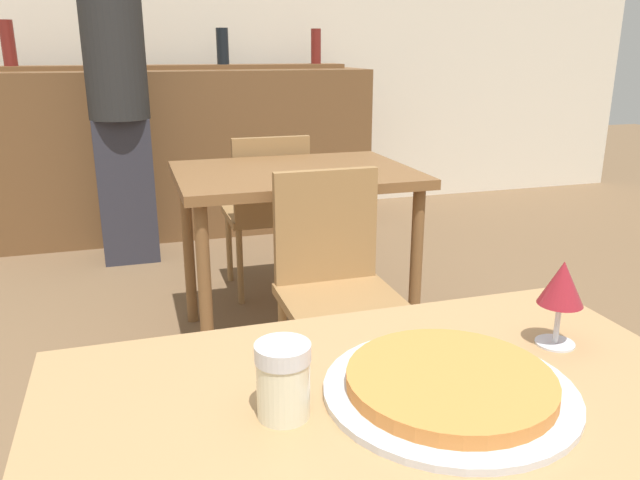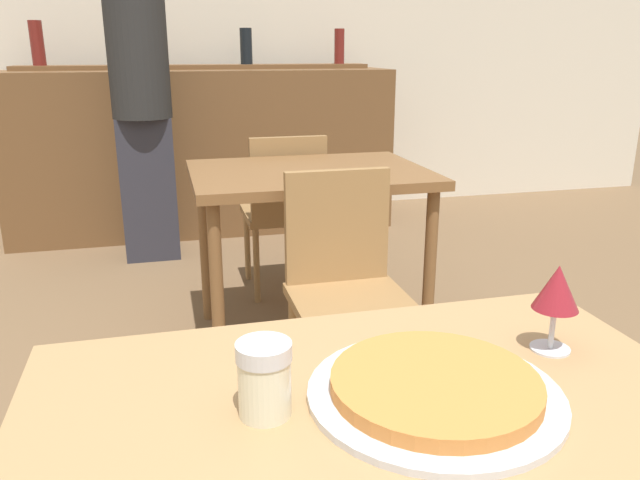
# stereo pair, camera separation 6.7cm
# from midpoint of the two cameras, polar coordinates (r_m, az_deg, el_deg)

# --- Properties ---
(wall_back) EXTENTS (8.00, 0.05, 2.80)m
(wall_back) POSITION_cam_midpoint_polar(r_m,az_deg,el_deg) (4.91, -14.19, 18.43)
(wall_back) COLOR silver
(wall_back) RESTS_ON ground_plane
(dining_table_near) EXTENTS (1.07, 0.73, 0.74)m
(dining_table_near) POSITION_cam_midpoint_polar(r_m,az_deg,el_deg) (1.01, 5.00, -19.68)
(dining_table_near) COLOR #A87F51
(dining_table_near) RESTS_ON ground_plane
(dining_table_far) EXTENTS (0.98, 0.74, 0.76)m
(dining_table_far) POSITION_cam_midpoint_polar(r_m,az_deg,el_deg) (2.64, -3.07, 4.37)
(dining_table_far) COLOR brown
(dining_table_far) RESTS_ON ground_plane
(bar_counter) EXTENTS (2.60, 0.56, 1.11)m
(bar_counter) POSITION_cam_midpoint_polar(r_m,az_deg,el_deg) (4.46, -12.99, 7.76)
(bar_counter) COLOR brown
(bar_counter) RESTS_ON ground_plane
(bar_back_shelf) EXTENTS (2.39, 0.24, 0.31)m
(bar_back_shelf) POSITION_cam_midpoint_polar(r_m,az_deg,el_deg) (4.54, -14.09, 15.59)
(bar_back_shelf) COLOR brown
(bar_back_shelf) RESTS_ON bar_counter
(chair_far_side_front) EXTENTS (0.40, 0.40, 0.84)m
(chair_far_side_front) POSITION_cam_midpoint_polar(r_m,az_deg,el_deg) (2.20, 0.46, -3.29)
(chair_far_side_front) COLOR olive
(chair_far_side_front) RESTS_ON ground_plane
(chair_far_side_back) EXTENTS (0.40, 0.40, 0.84)m
(chair_far_side_back) POSITION_cam_midpoint_polar(r_m,az_deg,el_deg) (3.20, -5.40, 3.20)
(chair_far_side_back) COLOR olive
(chair_far_side_back) RESTS_ON ground_plane
(pizza_tray) EXTENTS (0.39, 0.39, 0.04)m
(pizza_tray) POSITION_cam_midpoint_polar(r_m,az_deg,el_deg) (1.00, 9.87, -12.96)
(pizza_tray) COLOR silver
(pizza_tray) RESTS_ON dining_table_near
(cheese_shaker) EXTENTS (0.08, 0.08, 0.11)m
(cheese_shaker) POSITION_cam_midpoint_polar(r_m,az_deg,el_deg) (0.92, -5.53, -12.62)
(cheese_shaker) COLOR beige
(cheese_shaker) RESTS_ON dining_table_near
(person_standing) EXTENTS (0.34, 0.34, 1.80)m
(person_standing) POSITION_cam_midpoint_polar(r_m,az_deg,el_deg) (3.82, -18.46, 12.28)
(person_standing) COLOR #2D2D38
(person_standing) RESTS_ON ground_plane
(wine_glass) EXTENTS (0.08, 0.08, 0.16)m
(wine_glass) POSITION_cam_midpoint_polar(r_m,az_deg,el_deg) (1.17, 19.71, -3.97)
(wine_glass) COLOR silver
(wine_glass) RESTS_ON dining_table_near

